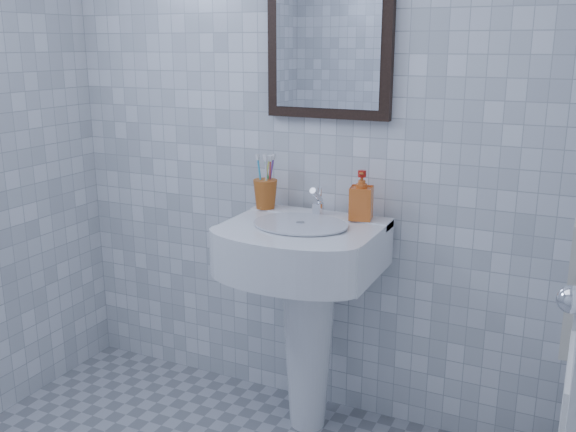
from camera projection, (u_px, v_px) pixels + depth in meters
The scene contains 7 objects.
wall_back at pixel (304, 114), 2.54m from camera, with size 2.20×0.02×2.50m, color white.
washbasin at pixel (306, 291), 2.48m from camera, with size 0.57×0.42×0.88m.
faucet at pixel (318, 203), 2.49m from camera, with size 0.05×0.10×0.12m.
toothbrush_cup at pixel (265, 194), 2.59m from camera, with size 0.10×0.10×0.12m, color #B4561B, non-canonical shape.
soap_dispenser at pixel (361, 195), 2.41m from camera, with size 0.08×0.09×0.19m, color #C14912.
wall_mirror at pixel (329, 35), 2.40m from camera, with size 0.50×0.04×0.62m.
hand_towel at pixel (573, 286), 1.78m from camera, with size 0.03×0.16×0.38m, color beige.
Camera 1 is at (1.04, -1.14, 1.52)m, focal length 40.00 mm.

